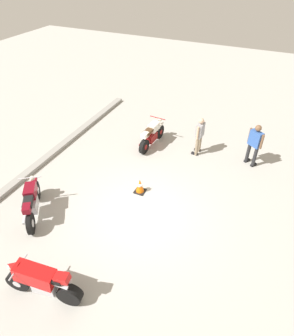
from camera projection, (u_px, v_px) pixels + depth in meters
ground_plane at (140, 213)px, 9.24m from camera, size 40.00×40.00×0.00m
curb_edge at (27, 173)px, 10.71m from camera, size 14.00×0.30×0.15m
motorcycle_red_sportbike at (41, 281)px, 6.74m from camera, size 0.72×1.95×1.14m
motorcycle_cream_vintage at (152, 135)px, 12.04m from camera, size 1.96×0.70×1.07m
motorcycle_maroon_cruiser at (32, 202)px, 8.90m from camera, size 1.78×1.30×1.09m
person_in_gray_shirt at (200, 134)px, 11.33m from camera, size 0.62×0.34×1.57m
person_in_blue_shirt at (255, 143)px, 10.69m from camera, size 0.50×0.59×1.70m
traffic_cone at (140, 186)px, 9.88m from camera, size 0.36×0.36×0.53m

